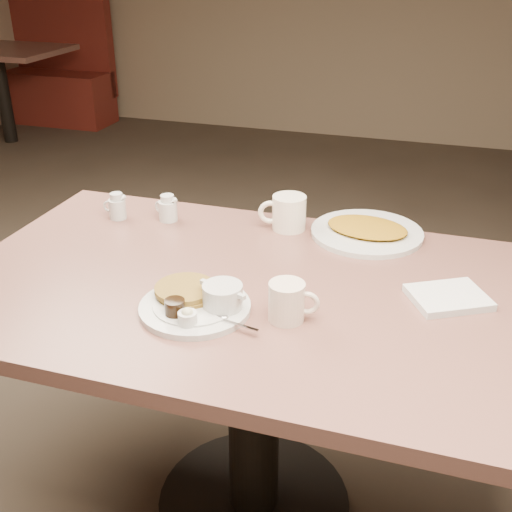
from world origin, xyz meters
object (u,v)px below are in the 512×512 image
(main_plate, at_px, (199,301))
(hash_plate, at_px, (367,231))
(booth_back_left, at_px, (49,76))
(creamer_left, at_px, (117,207))
(creamer_right, at_px, (168,209))
(coffee_mug_far, at_px, (288,213))
(diner_table, at_px, (254,343))
(coffee_mug_near, at_px, (288,301))

(main_plate, distance_m, hash_plate, 0.60)
(hash_plate, distance_m, booth_back_left, 4.66)
(creamer_left, height_order, creamer_right, same)
(main_plate, distance_m, creamer_left, 0.60)
(coffee_mug_far, bearing_deg, creamer_right, -172.26)
(main_plate, bearing_deg, booth_back_left, 128.37)
(main_plate, relative_size, coffee_mug_far, 2.23)
(creamer_right, bearing_deg, hash_plate, 7.04)
(main_plate, xyz_separation_m, coffee_mug_far, (0.07, 0.50, 0.03))
(diner_table, relative_size, creamer_left, 18.75)
(creamer_left, distance_m, hash_plate, 0.75)
(creamer_right, bearing_deg, main_plate, -57.79)
(diner_table, height_order, hash_plate, hash_plate)
(main_plate, relative_size, booth_back_left, 0.27)
(coffee_mug_far, xyz_separation_m, creamer_left, (-0.51, -0.08, -0.01))
(diner_table, bearing_deg, coffee_mug_far, 91.63)
(creamer_left, xyz_separation_m, hash_plate, (0.74, 0.11, -0.02))
(coffee_mug_far, bearing_deg, booth_back_left, 133.06)
(creamer_left, bearing_deg, diner_table, -27.61)
(coffee_mug_near, height_order, hash_plate, coffee_mug_near)
(creamer_left, bearing_deg, coffee_mug_near, -31.82)
(coffee_mug_far, bearing_deg, hash_plate, 5.94)
(coffee_mug_near, distance_m, booth_back_left, 4.96)
(creamer_left, distance_m, booth_back_left, 4.25)
(hash_plate, bearing_deg, main_plate, -119.91)
(main_plate, bearing_deg, creamer_right, 122.21)
(diner_table, xyz_separation_m, creamer_right, (-0.37, 0.30, 0.21))
(creamer_right, distance_m, hash_plate, 0.59)
(coffee_mug_far, bearing_deg, coffee_mug_near, -74.82)
(creamer_left, bearing_deg, booth_back_left, 127.27)
(creamer_left, bearing_deg, coffee_mug_far, 9.11)
(coffee_mug_near, relative_size, creamer_right, 1.44)
(coffee_mug_near, height_order, creamer_left, coffee_mug_near)
(diner_table, bearing_deg, creamer_left, 152.39)
(main_plate, relative_size, hash_plate, 0.91)
(coffee_mug_far, distance_m, hash_plate, 0.23)
(diner_table, bearing_deg, creamer_right, 140.38)
(main_plate, relative_size, creamer_right, 4.01)
(booth_back_left, bearing_deg, coffee_mug_far, -46.94)
(diner_table, distance_m, creamer_right, 0.52)
(diner_table, height_order, booth_back_left, booth_back_left)
(diner_table, xyz_separation_m, hash_plate, (0.22, 0.38, 0.18))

